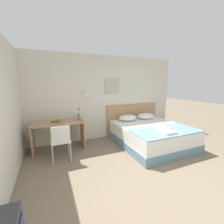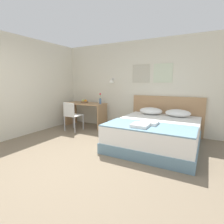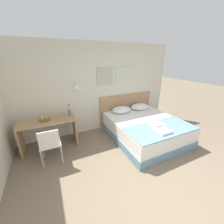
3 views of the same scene
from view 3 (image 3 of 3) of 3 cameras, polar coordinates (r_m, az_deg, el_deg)
The scene contains 13 objects.
ground_plane at distance 2.71m, azimuth 19.53°, elevation -35.19°, with size 24.00×24.00×0.00m, color #756651.
wall_back at distance 4.22m, azimuth -7.55°, elevation 9.30°, with size 5.32×0.31×2.65m.
bed at distance 4.15m, azimuth 13.39°, elevation -6.76°, with size 1.83×2.10×0.58m.
headboard at distance 4.85m, azimuth 5.82°, elevation 1.17°, with size 1.95×0.06×1.07m.
pillow_left at distance 4.39m, azimuth 3.97°, elevation 0.96°, with size 0.63×0.45×0.19m.
pillow_right at distance 4.75m, azimuth 11.42°, elevation 2.23°, with size 0.63×0.45×0.19m.
throw_blanket at distance 3.62m, azimuth 19.75°, elevation -6.48°, with size 1.77×0.84×0.02m.
folded_towel_near_foot at distance 3.68m, azimuth 18.02°, elevation -5.05°, with size 0.34×0.33×0.06m.
folded_towel_mid_bed at distance 3.44m, azimuth 20.26°, elevation -7.26°, with size 0.32×0.32×0.06m.
desk at distance 3.87m, azimuth -24.91°, elevation -6.08°, with size 1.33×0.60×0.78m.
desk_chair at distance 3.28m, azimuth -24.42°, elevation -11.77°, with size 0.43×0.43×0.86m.
fruit_bowl at distance 3.76m, azimuth -26.16°, elevation -2.59°, with size 0.25×0.25×0.12m.
flower_vase at distance 3.77m, azimuth -17.25°, elevation 0.29°, with size 0.06×0.06×0.34m.
Camera 3 is at (-1.25, -0.91, 2.22)m, focal length 22.00 mm.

